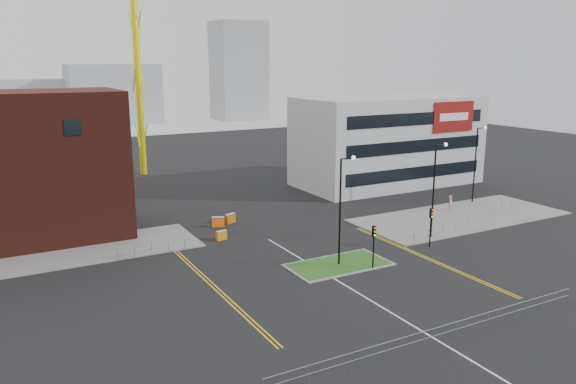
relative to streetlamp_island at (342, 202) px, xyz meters
The scene contains 26 objects.
ground 9.91m from the streetlamp_island, 105.50° to the right, with size 200.00×200.00×0.00m, color black.
pavement_left 26.80m from the streetlamp_island, 147.78° to the left, with size 28.00×8.00×0.12m, color slate.
pavement_right 21.35m from the streetlamp_island, 16.87° to the left, with size 24.00×10.00×0.12m, color slate.
island_kerb 5.38m from the streetlamp_island, behind, with size 8.60×4.60×0.08m, color slate.
grass_island 5.36m from the streetlamp_island, behind, with size 8.00×4.00×0.12m, color #21541C.
office_block 33.78m from the streetlamp_island, 45.22° to the left, with size 25.00×12.20×12.00m.
streetlamp_island is the anchor object (origin of this frame).
streetlamp_right_near 12.17m from the streetlamp_island, ahead, with size 1.46×0.36×9.18m.
streetlamp_right_far 27.86m from the streetlamp_island, 21.04° to the left, with size 1.46×0.36×9.18m.
traffic_light_island 3.92m from the streetlamp_island, 48.59° to the right, with size 0.28×0.33×3.65m.
traffic_light_right 10.19m from the streetlamp_island, ahead, with size 0.28×0.33×3.65m.
railing_front 14.91m from the streetlamp_island, 99.00° to the right, with size 24.05×0.05×1.10m.
railing_left 17.22m from the streetlamp_island, 142.89° to the left, with size 6.05×0.05×1.10m.
railing_right 19.18m from the streetlamp_island, 10.84° to the left, with size 19.05×5.05×1.10m.
centre_line 8.38m from the streetlamp_island, 110.29° to the right, with size 0.15×30.00×0.01m, color silver.
yellow_left_a 12.61m from the streetlamp_island, 169.89° to the left, with size 0.12×24.00×0.01m, color gold.
yellow_left_b 12.35m from the streetlamp_island, 169.62° to the left, with size 0.12×24.00×0.01m, color gold.
yellow_right_a 9.29m from the streetlamp_island, 15.36° to the right, with size 0.12×20.00×0.01m, color gold.
yellow_right_b 9.53m from the streetlamp_island, 14.78° to the right, with size 0.12×20.00×0.01m, color gold.
skyline_b 122.28m from the streetlamp_island, 86.35° to the left, with size 24.00×12.00×16.00m, color gray.
skyline_c 124.87m from the streetlamp_island, 69.91° to the left, with size 14.00×12.00×28.00m, color gray.
skyline_d 132.40m from the streetlamp_island, 94.43° to the left, with size 30.00×12.00×12.00m, color gray.
pedestrian 22.86m from the streetlamp_island, 22.30° to the left, with size 0.66×0.43×1.80m, color pink.
barrier_left 16.80m from the streetlamp_island, 107.53° to the left, with size 1.32×0.78×1.05m.
barrier_mid 13.63m from the streetlamp_island, 119.29° to the left, with size 1.13×0.60×0.91m.
barrier_right 17.03m from the streetlamp_island, 101.37° to the left, with size 1.26×0.82×1.01m.
Camera 1 is at (-23.05, -28.74, 16.55)m, focal length 35.00 mm.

